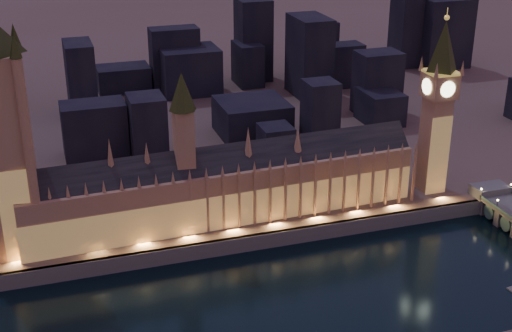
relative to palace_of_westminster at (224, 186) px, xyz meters
name	(u,v)px	position (x,y,z in m)	size (l,w,h in m)	color
ground_plane	(284,294)	(9.66, -61.75, -26.37)	(2000.00, 2000.00, 0.00)	black
north_bank	(119,35)	(9.66, 458.25, -22.37)	(2000.00, 960.00, 8.00)	brown
embankment_wall	(255,242)	(9.66, -20.75, -22.37)	(2000.00, 2.50, 8.00)	#55564A
palace_of_westminster	(224,186)	(0.00, 0.00, 0.00)	(202.00, 28.94, 78.00)	#9F6C50
elizabeth_tower	(439,93)	(117.66, 0.17, 37.02)	(18.00, 18.00, 99.72)	#9F6C50
city_backdrop	(217,73)	(46.58, 185.89, 4.81)	(486.27, 215.63, 86.02)	black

